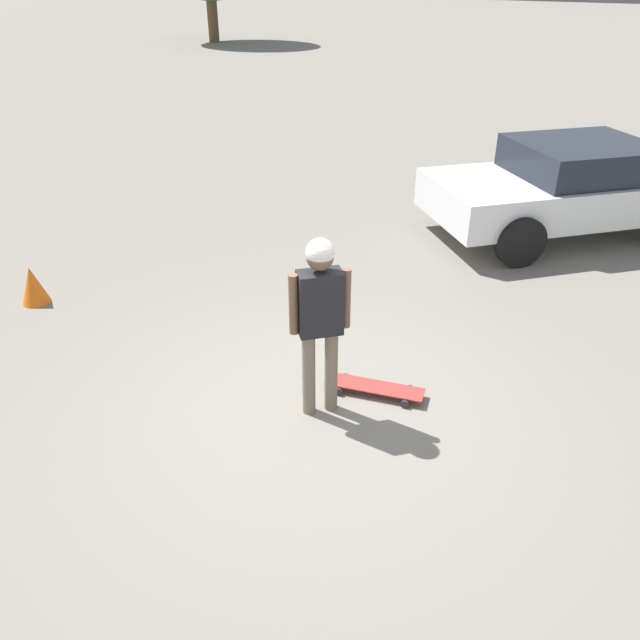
{
  "coord_description": "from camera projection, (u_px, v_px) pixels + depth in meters",
  "views": [
    {
      "loc": [
        -0.48,
        4.59,
        3.6
      ],
      "look_at": [
        0.0,
        0.0,
        0.96
      ],
      "focal_mm": 35.0,
      "sensor_mm": 36.0,
      "label": 1
    }
  ],
  "objects": [
    {
      "name": "traffic_cone",
      "position": [
        33.0,
        285.0,
        7.51
      ],
      "size": [
        0.33,
        0.33,
        0.47
      ],
      "color": "orange",
      "rests_on": "ground_plane"
    },
    {
      "name": "skateboard",
      "position": [
        375.0,
        387.0,
        5.97
      ],
      "size": [
        0.97,
        0.42,
        0.09
      ],
      "rotation": [
        0.0,
        0.0,
        -0.2
      ],
      "color": "#A5332D",
      "rests_on": "ground_plane"
    },
    {
      "name": "ground_plane",
      "position": [
        320.0,
        409.0,
        5.8
      ],
      "size": [
        220.0,
        220.0,
        0.0
      ],
      "primitive_type": "plane",
      "color": "gray"
    },
    {
      "name": "car_parked_near",
      "position": [
        571.0,
        186.0,
        9.25
      ],
      "size": [
        4.54,
        3.18,
        1.37
      ],
      "rotation": [
        0.0,
        0.0,
        0.36
      ],
      "color": "silver",
      "rests_on": "ground_plane"
    },
    {
      "name": "person",
      "position": [
        320.0,
        309.0,
        5.26
      ],
      "size": [
        0.51,
        0.32,
        1.7
      ],
      "rotation": [
        0.0,
        0.0,
        -2.79
      ],
      "color": "#7A6B56",
      "rests_on": "ground_plane"
    }
  ]
}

